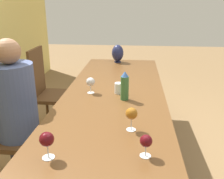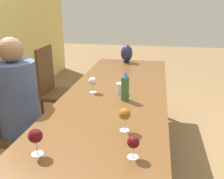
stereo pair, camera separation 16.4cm
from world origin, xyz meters
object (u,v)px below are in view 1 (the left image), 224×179
wine_glass_3 (146,141)px  wine_glass_2 (91,82)px  chair_near (9,128)px  chair_far (48,89)px  person_near (18,112)px  water_tumbler (119,88)px  vase (118,53)px  wine_glass_1 (47,140)px  water_bottle (125,86)px  wine_glass_0 (132,114)px

wine_glass_3 → wine_glass_2: bearing=26.4°
chair_near → chair_far: 0.96m
chair_near → person_near: person_near is taller
water_tumbler → vase: 1.20m
wine_glass_1 → water_bottle: bearing=-22.5°
water_tumbler → wine_glass_0: size_ratio=0.62×
vase → person_near: person_near is taller
water_tumbler → wine_glass_3: wine_glass_3 is taller
water_bottle → wine_glass_1: bearing=157.5°
wine_glass_1 → chair_near: 0.94m
wine_glass_0 → wine_glass_3: bearing=-163.5°
chair_near → chair_far: (0.96, 0.00, 0.00)m
water_bottle → wine_glass_3: size_ratio=1.93×
vase → chair_far: chair_far is taller
water_tumbler → chair_far: (0.62, 0.88, -0.26)m
water_bottle → wine_glass_0: bearing=-172.5°
chair_far → person_near: 0.97m
water_bottle → wine_glass_1: water_bottle is taller
water_bottle → chair_far: chair_far is taller
water_tumbler → wine_glass_3: size_ratio=0.76×
water_tumbler → wine_glass_0: bearing=-169.1°
wine_glass_0 → water_bottle: bearing=7.5°
water_bottle → wine_glass_2: (0.13, 0.31, -0.02)m
water_bottle → water_tumbler: (0.14, 0.06, -0.07)m
water_tumbler → chair_far: size_ratio=0.09×
vase → wine_glass_3: vase is taller
chair_far → water_bottle: bearing=-129.0°
vase → wine_glass_1: size_ratio=1.56×
wine_glass_2 → chair_near: bearing=117.4°
vase → wine_glass_1: bearing=174.9°
water_tumbler → person_near: (-0.34, 0.79, -0.11)m
wine_glass_0 → chair_far: (1.28, 1.01, -0.32)m
wine_glass_0 → wine_glass_1: bearing=128.9°
water_tumbler → wine_glass_3: (-0.94, -0.21, 0.04)m
wine_glass_0 → chair_far: chair_far is taller
water_bottle → wine_glass_3: (-0.80, -0.15, -0.03)m
wine_glass_1 → person_near: bearing=36.4°
chair_near → person_near: size_ratio=0.80×
water_bottle → vase: water_bottle is taller
wine_glass_1 → wine_glass_2: bearing=-2.8°
person_near → chair_far: bearing=5.5°
water_tumbler → wine_glass_0: (-0.66, -0.13, 0.06)m
wine_glass_0 → wine_glass_2: size_ratio=1.07×
water_bottle → water_tumbler: water_bottle is taller
chair_near → person_near: bearing=-90.0°
water_bottle → person_near: bearing=103.3°
vase → wine_glass_0: vase is taller
wine_glass_0 → wine_glass_2: 0.75m
wine_glass_3 → chair_near: size_ratio=0.12×
chair_near → chair_far: size_ratio=1.00×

